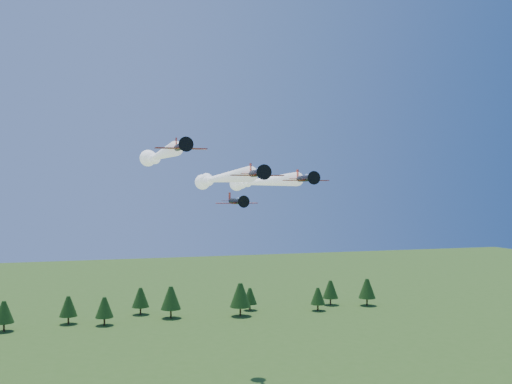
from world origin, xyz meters
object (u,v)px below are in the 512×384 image
object	(u,v)px
plane_right	(258,182)
plane_left	(159,156)
plane_slot	(236,201)
plane_lead	(218,179)

from	to	relation	value
plane_right	plane_left	bearing A→B (deg)	-158.57
plane_right	plane_slot	xyz separation A→B (m)	(-10.97, -21.92, -4.08)
plane_right	plane_lead	bearing A→B (deg)	-139.94
plane_left	plane_slot	xyz separation A→B (m)	(12.56, -13.53, -9.07)
plane_left	plane_right	bearing A→B (deg)	18.34
plane_lead	plane_left	xyz separation A→B (m)	(-12.00, 0.69, 4.55)
plane_left	plane_right	distance (m)	25.47
plane_right	plane_slot	bearing A→B (deg)	-114.77
plane_left	plane_slot	distance (m)	20.57
plane_lead	plane_left	world-z (taller)	plane_left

